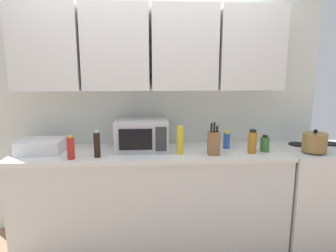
{
  "coord_description": "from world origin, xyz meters",
  "views": [
    {
      "loc": [
        -0.01,
        -2.92,
        1.63
      ],
      "look_at": [
        0.16,
        -0.25,
        1.12
      ],
      "focal_mm": 31.29,
      "sensor_mm": 36.0,
      "label": 1
    }
  ],
  "objects_px": {
    "stove_range": "(318,192)",
    "bottle_amber_vinegar": "(252,142)",
    "microwave": "(142,135)",
    "dish_rack": "(42,146)",
    "bottle_green_oil": "(265,144)",
    "bottle_yellow_mustard": "(180,140)",
    "kettle": "(315,142)",
    "bottle_red_sauce": "(71,148)",
    "bottle_blue_cleaner": "(227,140)",
    "knife_block": "(214,143)",
    "bottle_soy_dark": "(97,145)"
  },
  "relations": [
    {
      "from": "stove_range",
      "to": "bottle_amber_vinegar",
      "type": "xyz_separation_m",
      "value": [
        -0.73,
        -0.11,
        0.55
      ]
    },
    {
      "from": "stove_range",
      "to": "microwave",
      "type": "bearing_deg",
      "value": 177.88
    },
    {
      "from": "stove_range",
      "to": "dish_rack",
      "type": "distance_m",
      "value": 2.67
    },
    {
      "from": "bottle_green_oil",
      "to": "bottle_yellow_mustard",
      "type": "distance_m",
      "value": 0.78
    },
    {
      "from": "stove_range",
      "to": "bottle_green_oil",
      "type": "relative_size",
      "value": 6.04
    },
    {
      "from": "microwave",
      "to": "bottle_green_oil",
      "type": "distance_m",
      "value": 1.13
    },
    {
      "from": "kettle",
      "to": "bottle_red_sauce",
      "type": "height_order",
      "value": "kettle"
    },
    {
      "from": "bottle_blue_cleaner",
      "to": "bottle_amber_vinegar",
      "type": "bearing_deg",
      "value": -41.14
    },
    {
      "from": "knife_block",
      "to": "bottle_amber_vinegar",
      "type": "xyz_separation_m",
      "value": [
        0.35,
        0.02,
        -0.0
      ]
    },
    {
      "from": "stove_range",
      "to": "bottle_blue_cleaner",
      "type": "xyz_separation_m",
      "value": [
        -0.92,
        0.05,
        0.53
      ]
    },
    {
      "from": "stove_range",
      "to": "bottle_soy_dark",
      "type": "relative_size",
      "value": 3.96
    },
    {
      "from": "stove_range",
      "to": "bottle_amber_vinegar",
      "type": "bearing_deg",
      "value": -171.41
    },
    {
      "from": "knife_block",
      "to": "bottle_yellow_mustard",
      "type": "relative_size",
      "value": 1.14
    },
    {
      "from": "knife_block",
      "to": "bottle_yellow_mustard",
      "type": "bearing_deg",
      "value": 173.95
    },
    {
      "from": "bottle_green_oil",
      "to": "bottle_red_sauce",
      "type": "bearing_deg",
      "value": -175.58
    },
    {
      "from": "bottle_soy_dark",
      "to": "bottle_amber_vinegar",
      "type": "xyz_separation_m",
      "value": [
        1.36,
        0.04,
        -0.01
      ]
    },
    {
      "from": "bottle_soy_dark",
      "to": "bottle_amber_vinegar",
      "type": "bearing_deg",
      "value": 1.87
    },
    {
      "from": "knife_block",
      "to": "bottle_blue_cleaner",
      "type": "height_order",
      "value": "knife_block"
    },
    {
      "from": "bottle_red_sauce",
      "to": "knife_block",
      "type": "bearing_deg",
      "value": 2.98
    },
    {
      "from": "bottle_green_oil",
      "to": "bottle_amber_vinegar",
      "type": "bearing_deg",
      "value": -160.88
    },
    {
      "from": "bottle_yellow_mustard",
      "to": "bottle_amber_vinegar",
      "type": "distance_m",
      "value": 0.65
    },
    {
      "from": "stove_range",
      "to": "bottle_soy_dark",
      "type": "distance_m",
      "value": 2.17
    },
    {
      "from": "bottle_amber_vinegar",
      "to": "bottle_yellow_mustard",
      "type": "bearing_deg",
      "value": 179.17
    },
    {
      "from": "knife_block",
      "to": "bottle_soy_dark",
      "type": "height_order",
      "value": "knife_block"
    },
    {
      "from": "dish_rack",
      "to": "bottle_red_sauce",
      "type": "height_order",
      "value": "bottle_red_sauce"
    },
    {
      "from": "knife_block",
      "to": "bottle_yellow_mustard",
      "type": "xyz_separation_m",
      "value": [
        -0.29,
        0.03,
        0.02
      ]
    },
    {
      "from": "bottle_soy_dark",
      "to": "kettle",
      "type": "bearing_deg",
      "value": 0.43
    },
    {
      "from": "bottle_blue_cleaner",
      "to": "bottle_amber_vinegar",
      "type": "xyz_separation_m",
      "value": [
        0.19,
        -0.16,
        0.02
      ]
    },
    {
      "from": "microwave",
      "to": "bottle_yellow_mustard",
      "type": "bearing_deg",
      "value": -25.69
    },
    {
      "from": "bottle_red_sauce",
      "to": "bottle_blue_cleaner",
      "type": "bearing_deg",
      "value": 10.22
    },
    {
      "from": "dish_rack",
      "to": "stove_range",
      "type": "bearing_deg",
      "value": -0.44
    },
    {
      "from": "kettle",
      "to": "bottle_green_oil",
      "type": "bearing_deg",
      "value": 169.75
    },
    {
      "from": "kettle",
      "to": "bottle_green_oil",
      "type": "relative_size",
      "value": 1.39
    },
    {
      "from": "dish_rack",
      "to": "bottle_blue_cleaner",
      "type": "relative_size",
      "value": 2.19
    },
    {
      "from": "microwave",
      "to": "bottle_amber_vinegar",
      "type": "distance_m",
      "value": 1.01
    },
    {
      "from": "dish_rack",
      "to": "bottle_soy_dark",
      "type": "xyz_separation_m",
      "value": [
        0.53,
        -0.17,
        0.05
      ]
    },
    {
      "from": "kettle",
      "to": "bottle_red_sauce",
      "type": "distance_m",
      "value": 2.13
    },
    {
      "from": "bottle_red_sauce",
      "to": "microwave",
      "type": "bearing_deg",
      "value": 23.93
    },
    {
      "from": "dish_rack",
      "to": "bottle_soy_dark",
      "type": "bearing_deg",
      "value": -18.38
    },
    {
      "from": "bottle_blue_cleaner",
      "to": "bottle_soy_dark",
      "type": "relative_size",
      "value": 0.75
    },
    {
      "from": "microwave",
      "to": "bottle_blue_cleaner",
      "type": "xyz_separation_m",
      "value": [
        0.8,
        -0.01,
        -0.06
      ]
    },
    {
      "from": "dish_rack",
      "to": "bottle_green_oil",
      "type": "bearing_deg",
      "value": -2.36
    },
    {
      "from": "bottle_blue_cleaner",
      "to": "bottle_green_oil",
      "type": "bearing_deg",
      "value": -20.03
    },
    {
      "from": "bottle_amber_vinegar",
      "to": "stove_range",
      "type": "bearing_deg",
      "value": 8.59
    },
    {
      "from": "bottle_yellow_mustard",
      "to": "bottle_blue_cleaner",
      "type": "xyz_separation_m",
      "value": [
        0.46,
        0.16,
        -0.04
      ]
    },
    {
      "from": "microwave",
      "to": "dish_rack",
      "type": "height_order",
      "value": "microwave"
    },
    {
      "from": "kettle",
      "to": "bottle_amber_vinegar",
      "type": "relative_size",
      "value": 0.99
    },
    {
      "from": "bottle_red_sauce",
      "to": "bottle_amber_vinegar",
      "type": "bearing_deg",
      "value": 3.1
    },
    {
      "from": "bottle_red_sauce",
      "to": "bottle_amber_vinegar",
      "type": "relative_size",
      "value": 0.93
    },
    {
      "from": "kettle",
      "to": "bottle_blue_cleaner",
      "type": "xyz_separation_m",
      "value": [
        -0.75,
        0.19,
        -0.02
      ]
    }
  ]
}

